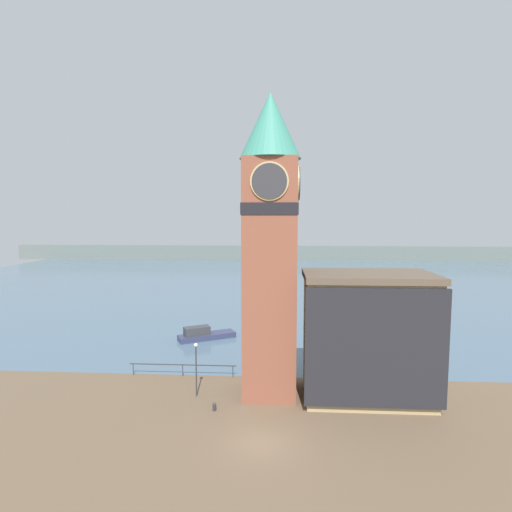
# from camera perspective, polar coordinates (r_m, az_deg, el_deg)

# --- Properties ---
(ground_plane) EXTENTS (160.00, 160.00, 0.00)m
(ground_plane) POSITION_cam_1_polar(r_m,az_deg,el_deg) (28.27, 0.71, -25.20)
(ground_plane) COLOR brown
(water) EXTENTS (160.00, 120.00, 0.00)m
(water) POSITION_cam_1_polar(r_m,az_deg,el_deg) (96.14, 2.71, -3.14)
(water) COLOR slate
(water) RESTS_ON ground_plane
(far_shoreline) EXTENTS (180.00, 3.00, 5.00)m
(far_shoreline) POSITION_cam_1_polar(r_m,az_deg,el_deg) (135.57, 2.93, 0.45)
(far_shoreline) COLOR slate
(far_shoreline) RESTS_ON water
(pier_railing) EXTENTS (9.83, 0.08, 1.09)m
(pier_railing) POSITION_cam_1_polar(r_m,az_deg,el_deg) (38.34, -10.45, -15.19)
(pier_railing) COLOR #333338
(pier_railing) RESTS_ON ground_plane
(clock_tower) EXTENTS (4.83, 4.83, 24.07)m
(clock_tower) POSITION_cam_1_polar(r_m,az_deg,el_deg) (31.75, 2.02, 2.48)
(clock_tower) COLOR brown
(clock_tower) RESTS_ON ground_plane
(pier_building) EXTENTS (10.25, 6.21, 10.11)m
(pier_building) POSITION_cam_1_polar(r_m,az_deg,el_deg) (33.49, 15.61, -10.92)
(pier_building) COLOR tan
(pier_building) RESTS_ON ground_plane
(boat_near) EXTENTS (6.87, 4.85, 1.60)m
(boat_near) POSITION_cam_1_polar(r_m,az_deg,el_deg) (48.78, -7.48, -11.05)
(boat_near) COLOR #333856
(boat_near) RESTS_ON water
(mooring_bollard_near) EXTENTS (0.29, 0.29, 0.61)m
(mooring_bollard_near) POSITION_cam_1_polar(r_m,az_deg,el_deg) (32.11, -5.97, -20.58)
(mooring_bollard_near) COLOR #2D2D33
(mooring_bollard_near) RESTS_ON ground_plane
(lamp_post) EXTENTS (0.32, 0.32, 4.42)m
(lamp_post) POSITION_cam_1_polar(r_m,az_deg,el_deg) (33.49, -8.56, -14.45)
(lamp_post) COLOR #2D2D33
(lamp_post) RESTS_ON ground_plane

